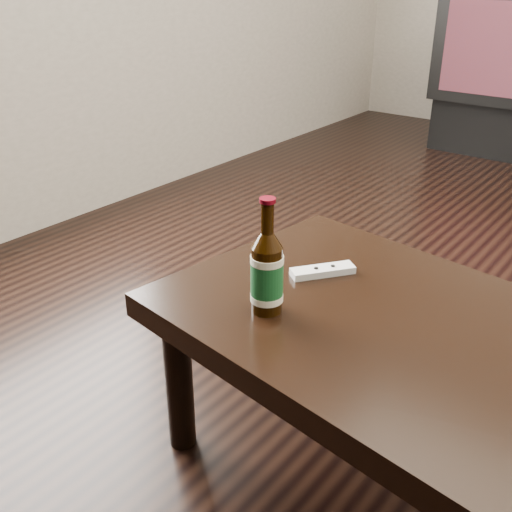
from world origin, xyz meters
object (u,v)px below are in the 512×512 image
Objects in this scene: coffee_table at (428,361)px; remote at (323,271)px; tv_stand at (505,127)px; beer_bottle at (267,273)px.

remote is at bearing 162.64° from coffee_table.
tv_stand is 3.28× the size of beer_bottle.
tv_stand is 3.07m from remote.
remote is at bearing 88.16° from beer_bottle.
beer_bottle reaches higher than remote.
beer_bottle is at bearing -160.20° from coffee_table.
coffee_table is at bearing 19.80° from beer_bottle.
beer_bottle is at bearing -81.44° from tv_stand.
tv_stand is 0.67× the size of coffee_table.
tv_stand is 5.58× the size of remote.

